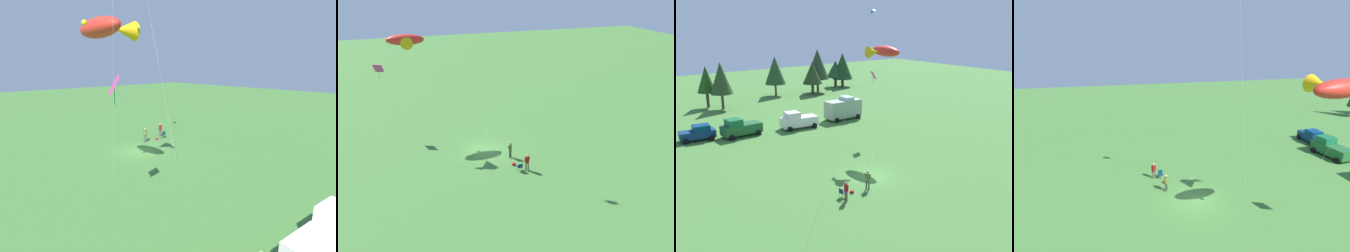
{
  "view_description": "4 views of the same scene",
  "coord_description": "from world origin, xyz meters",
  "views": [
    {
      "loc": [
        15.31,
        21.57,
        8.78
      ],
      "look_at": [
        -2.11,
        2.08,
        2.7
      ],
      "focal_mm": 28.0,
      "sensor_mm": 36.0,
      "label": 1
    },
    {
      "loc": [
        -30.21,
        7.97,
        17.04
      ],
      "look_at": [
        -4.88,
        -0.73,
        4.9
      ],
      "focal_mm": 35.0,
      "sensor_mm": 36.0,
      "label": 2
    },
    {
      "loc": [
        -22.92,
        -26.39,
        14.58
      ],
      "look_at": [
        -1.59,
        2.31,
        4.68
      ],
      "focal_mm": 42.0,
      "sensor_mm": 36.0,
      "label": 3
    },
    {
      "loc": [
        19.72,
        -6.82,
        13.29
      ],
      "look_at": [
        -5.05,
        0.29,
        5.57
      ],
      "focal_mm": 28.0,
      "sensor_mm": 36.0,
      "label": 4
    }
  ],
  "objects": [
    {
      "name": "person_kite_flyer",
      "position": [
        -2.27,
        -2.09,
        1.02
      ],
      "size": [
        0.48,
        0.54,
        1.74
      ],
      "rotation": [
        0.0,
        0.0,
        0.65
      ],
      "color": "#3E4639",
      "rests_on": "ground"
    },
    {
      "name": "kite_large_fish",
      "position": [
        6.93,
        6.58,
        10.95
      ],
      "size": [
        10.65,
        10.6,
        11.6
      ],
      "color": "red",
      "rests_on": "ground"
    },
    {
      "name": "treeline_distant",
      "position": [
        10.02,
        40.47,
        4.82
      ],
      "size": [
        51.92,
        11.38,
        8.59
      ],
      "color": "#46401F",
      "rests_on": "ground"
    },
    {
      "name": "car_navy_hatch",
      "position": [
        -9.75,
        21.32,
        0.95
      ],
      "size": [
        4.39,
        2.63,
        1.89
      ],
      "rotation": [
        0.0,
        0.0,
        -0.12
      ],
      "color": "navy",
      "rests_on": "ground"
    },
    {
      "name": "kite_delta_teal",
      "position": [
        8.17,
        10.04,
        15.22
      ],
      "size": [
        2.91,
        6.15,
        15.64
      ],
      "color": "teal",
      "rests_on": "ground"
    },
    {
      "name": "truck_white_pickup",
      "position": [
        2.86,
        18.8,
        1.1
      ],
      "size": [
        5.18,
        2.82,
        2.34
      ],
      "rotation": [
        0.0,
        0.0,
        3.04
      ],
      "color": "white",
      "rests_on": "ground"
    },
    {
      "name": "person_spectator",
      "position": [
        -5.16,
        -2.79,
        1.02
      ],
      "size": [
        0.38,
        0.52,
        1.74
      ],
      "rotation": [
        0.0,
        0.0,
        -0.14
      ],
      "color": "brown",
      "rests_on": "ground"
    },
    {
      "name": "backpack_on_grass",
      "position": [
        -3.87,
        -1.9,
        0.11
      ],
      "size": [
        0.37,
        0.39,
        0.22
      ],
      "primitive_type": "cube",
      "rotation": [
        0.0,
        0.0,
        2.2
      ],
      "color": "red",
      "rests_on": "ground"
    },
    {
      "name": "kite_diamond_rainbow",
      "position": [
        8.35,
        9.77,
        7.63
      ],
      "size": [
        6.15,
        2.7,
        8.28
      ],
      "color": "#DE3C90",
      "rests_on": "ground"
    },
    {
      "name": "van_motorhome_grey",
      "position": [
        10.8,
        19.15,
        1.64
      ],
      "size": [
        5.41,
        2.61,
        3.34
      ],
      "rotation": [
        0.0,
        0.0,
        -0.0
      ],
      "color": "#9AA78F",
      "rests_on": "ground"
    },
    {
      "name": "ground_plane",
      "position": [
        0.0,
        0.0,
        0.0
      ],
      "size": [
        160.0,
        160.0,
        0.0
      ],
      "primitive_type": "plane",
      "color": "#417733"
    },
    {
      "name": "truck_green_flatbed",
      "position": [
        -4.91,
        19.9,
        1.1
      ],
      "size": [
        5.09,
        2.61,
        2.34
      ],
      "rotation": [
        0.0,
        0.0,
        3.19
      ],
      "color": "#205A2B",
      "rests_on": "ground"
    },
    {
      "name": "folding_chair",
      "position": [
        -5.06,
        -2.08,
        0.49
      ],
      "size": [
        0.52,
        0.52,
        0.82
      ],
      "rotation": [
        0.0,
        0.0,
        0.1
      ],
      "color": "#0D2E48",
      "rests_on": "ground"
    }
  ]
}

